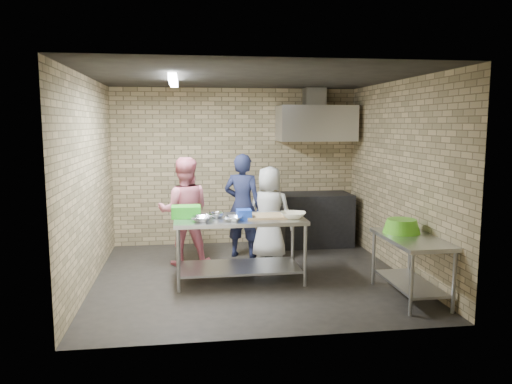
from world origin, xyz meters
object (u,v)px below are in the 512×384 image
man_navy (243,206)px  woman_white (269,213)px  bottle_green (338,128)px  blue_tub (244,214)px  prep_table (239,249)px  side_counter (411,267)px  green_crate (186,212)px  woman_pink (184,211)px  bottle_red (316,127)px  stove (315,219)px  green_basin (402,226)px

man_navy → woman_white: size_ratio=1.13×
bottle_green → blue_tub: bearing=-132.1°
prep_table → side_counter: 2.20m
green_crate → woman_white: (1.28, 0.92, -0.21)m
side_counter → woman_pink: (-2.70, 1.84, 0.43)m
bottle_red → man_navy: size_ratio=0.11×
blue_tub → woman_white: size_ratio=0.13×
side_counter → green_crate: (-2.67, 1.08, 0.56)m
side_counter → stove: (-0.45, 2.75, 0.08)m
bottle_red → woman_pink: size_ratio=0.11×
blue_tub → woman_white: woman_white is taller
green_basin → bottle_green: bottle_green is taller
side_counter → bottle_green: (0.00, 2.99, 1.64)m
green_basin → bottle_red: (-0.38, 2.74, 1.19)m
green_crate → green_basin: 2.78m
blue_tub → bottle_red: bottle_red is taller
bottle_red → man_navy: bottle_red is taller
prep_table → woman_pink: woman_pink is taller
stove → bottle_red: 1.60m
bottle_red → green_crate: bearing=-140.0°
blue_tub → woman_white: (0.53, 1.14, -0.20)m
green_crate → green_basin: bearing=-17.4°
green_crate → blue_tub: green_crate is taller
prep_table → bottle_green: 3.24m
side_counter → bottle_red: 3.44m
bottle_red → blue_tub: bearing=-125.6°
bottle_green → woman_white: 2.14m
stove → woman_pink: woman_pink is taller
side_counter → man_navy: size_ratio=0.73×
woman_pink → woman_white: bearing=-171.2°
stove → blue_tub: 2.44m
stove → bottle_green: 1.65m
bottle_red → green_basin: bearing=-82.1°
bottle_red → side_counter: bearing=-82.4°
bottle_red → bottle_green: bearing=0.0°
prep_table → woman_pink: bearing=129.7°
prep_table → woman_pink: (-0.73, 0.88, 0.38)m
side_counter → woman_white: size_ratio=0.83×
green_crate → bottle_red: bearing=40.0°
stove → green_basin: bearing=-80.2°
prep_table → green_basin: bearing=-20.1°
prep_table → woman_white: size_ratio=1.19×
green_crate → bottle_red: 3.16m
side_counter → woman_pink: size_ratio=0.75×
side_counter → stove: bearing=99.3°
green_basin → woman_white: bearing=127.9°
stove → blue_tub: blue_tub is taller
green_crate → bottle_red: size_ratio=2.12×
woman_white → stove: bearing=-116.9°
side_counter → bottle_red: bearing=97.6°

